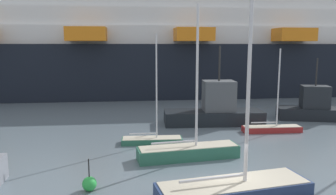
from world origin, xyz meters
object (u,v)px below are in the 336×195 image
(sailboat_1, at_px, (234,183))
(fishing_boat_2, at_px, (215,110))
(sailboat_2, at_px, (188,150))
(cruise_ship, at_px, (93,37))
(sailboat_0, at_px, (272,128))
(channel_buoy_0, at_px, (89,184))
(sailboat_5, at_px, (152,139))
(fishing_boat_1, at_px, (317,108))

(sailboat_1, distance_m, fishing_boat_2, 14.60)
(sailboat_2, bearing_deg, cruise_ship, 98.61)
(sailboat_0, distance_m, channel_buoy_0, 16.74)
(sailboat_5, bearing_deg, cruise_ship, 105.94)
(sailboat_2, xyz_separation_m, channel_buoy_0, (-5.95, -3.69, -0.17))
(fishing_boat_1, height_order, cruise_ship, cruise_ship)
(sailboat_1, relative_size, channel_buoy_0, 8.67)
(sailboat_0, bearing_deg, cruise_ship, 124.69)
(sailboat_2, height_order, channel_buoy_0, sailboat_2)
(sailboat_2, height_order, fishing_boat_2, sailboat_2)
(sailboat_1, relative_size, sailboat_2, 1.48)
(sailboat_0, relative_size, sailboat_5, 0.86)
(sailboat_0, distance_m, sailboat_2, 9.75)
(sailboat_1, bearing_deg, fishing_boat_2, 69.76)
(fishing_boat_1, bearing_deg, sailboat_2, 48.97)
(sailboat_0, bearing_deg, sailboat_2, -143.29)
(sailboat_0, xyz_separation_m, sailboat_5, (-10.14, -1.35, -0.01))
(sailboat_1, relative_size, fishing_boat_1, 1.82)
(fishing_boat_2, xyz_separation_m, cruise_ship, (-11.16, 23.19, 6.90))
(channel_buoy_0, bearing_deg, fishing_boat_2, 49.23)
(sailboat_5, distance_m, channel_buoy_0, 8.46)
(sailboat_5, xyz_separation_m, fishing_boat_2, (6.46, 4.94, 0.94))
(sailboat_0, height_order, fishing_boat_1, sailboat_0)
(sailboat_1, bearing_deg, channel_buoy_0, 160.28)
(fishing_boat_1, xyz_separation_m, channel_buoy_0, (-20.72, -12.17, -0.74))
(sailboat_0, bearing_deg, sailboat_5, -166.73)
(channel_buoy_0, bearing_deg, sailboat_5, 60.58)
(sailboat_1, xyz_separation_m, channel_buoy_0, (-6.80, 1.77, -0.24))
(fishing_boat_1, relative_size, channel_buoy_0, 4.75)
(cruise_ship, bearing_deg, channel_buoy_0, -84.84)
(sailboat_0, bearing_deg, fishing_boat_1, 33.95)
(sailboat_1, bearing_deg, sailboat_2, 93.77)
(sailboat_5, distance_m, fishing_boat_1, 17.26)
(sailboat_2, height_order, sailboat_5, sailboat_2)
(sailboat_1, bearing_deg, sailboat_5, 101.05)
(cruise_ship, bearing_deg, fishing_boat_2, -60.03)
(sailboat_0, xyz_separation_m, sailboat_2, (-8.35, -5.02, 0.18))
(sailboat_0, relative_size, sailboat_1, 0.48)
(fishing_boat_2, bearing_deg, sailboat_5, -135.69)
(sailboat_1, xyz_separation_m, sailboat_2, (-0.85, 5.47, -0.07))
(sailboat_0, relative_size, fishing_boat_1, 0.88)
(sailboat_2, height_order, fishing_boat_1, sailboat_2)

